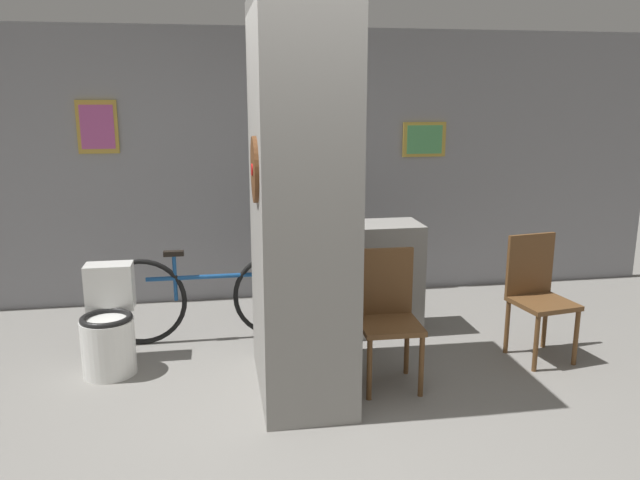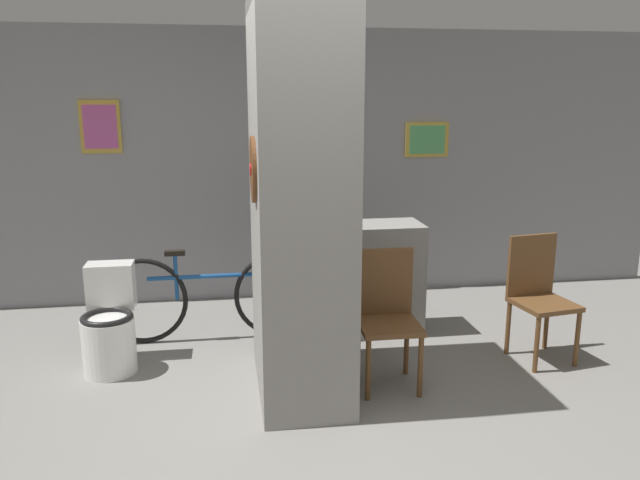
{
  "view_description": "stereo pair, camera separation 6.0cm",
  "coord_description": "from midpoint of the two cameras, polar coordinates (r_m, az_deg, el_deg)",
  "views": [
    {
      "loc": [
        -0.58,
        -3.4,
        1.99
      ],
      "look_at": [
        0.17,
        0.97,
        0.95
      ],
      "focal_mm": 35.0,
      "sensor_mm": 36.0,
      "label": 1
    },
    {
      "loc": [
        -0.52,
        -3.41,
        1.99
      ],
      "look_at": [
        0.17,
        0.97,
        0.95
      ],
      "focal_mm": 35.0,
      "sensor_mm": 36.0,
      "label": 2
    }
  ],
  "objects": [
    {
      "name": "counter_shelf",
      "position": [
        5.26,
        1.91,
        -3.62
      ],
      "size": [
        1.28,
        0.44,
        0.94
      ],
      "color": "gray",
      "rests_on": "ground_plane"
    },
    {
      "name": "chair_near_pillar",
      "position": [
        4.37,
        5.77,
        -6.54
      ],
      "size": [
        0.42,
        0.42,
        0.95
      ],
      "rotation": [
        0.0,
        0.0,
        -0.03
      ],
      "color": "brown",
      "rests_on": "ground_plane"
    },
    {
      "name": "toilet",
      "position": [
        4.86,
        -19.09,
        -7.65
      ],
      "size": [
        0.38,
        0.54,
        0.76
      ],
      "color": "white",
      "rests_on": "ground_plane"
    },
    {
      "name": "bicycle",
      "position": [
        5.2,
        -10.31,
        -5.13
      ],
      "size": [
        1.81,
        0.42,
        0.77
      ],
      "color": "black",
      "rests_on": "ground_plane"
    },
    {
      "name": "ground_plane",
      "position": [
        3.99,
        -0.51,
        -16.77
      ],
      "size": [
        14.0,
        14.0,
        0.0
      ],
      "primitive_type": "plane",
      "color": "gray"
    },
    {
      "name": "wall_back",
      "position": [
        6.1,
        -4.53,
        6.7
      ],
      "size": [
        8.0,
        0.09,
        2.6
      ],
      "color": "gray",
      "rests_on": "ground_plane"
    },
    {
      "name": "chair_by_doorway",
      "position": [
        5.06,
        18.93,
        -4.46
      ],
      "size": [
        0.47,
        0.47,
        0.95
      ],
      "rotation": [
        0.0,
        0.0,
        0.16
      ],
      "color": "brown",
      "rests_on": "ground_plane"
    },
    {
      "name": "bottle_tall",
      "position": [
        5.04,
        -0.45,
        2.37
      ],
      "size": [
        0.08,
        0.08,
        0.28
      ],
      "color": "#267233",
      "rests_on": "counter_shelf"
    },
    {
      "name": "pillar_center",
      "position": [
        4.07,
        -2.26,
        3.42
      ],
      "size": [
        0.62,
        1.14,
        2.6
      ],
      "color": "gray",
      "rests_on": "ground_plane"
    }
  ]
}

